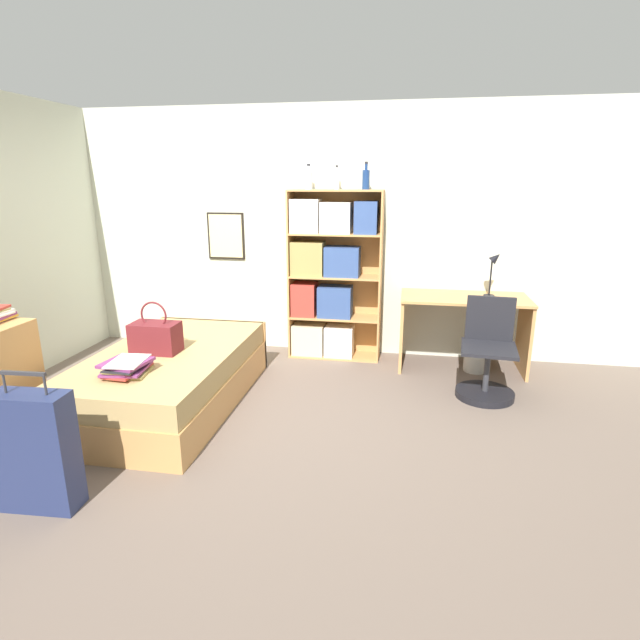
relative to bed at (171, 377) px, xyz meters
The scene contains 14 objects.
ground_plane 0.70m from the bed, ahead, with size 14.00×14.00×0.00m, color #66564C.
wall_back 2.07m from the bed, 68.39° to the left, with size 10.00×0.09×2.60m.
bed is the anchor object (origin of this frame).
handbag 0.39m from the bed, 140.15° to the right, with size 0.38×0.22×0.43m.
book_stack_on_bed 0.63m from the bed, 94.43° to the right, with size 0.34×0.38×0.11m.
suitcase 1.46m from the bed, 94.06° to the right, with size 0.45×0.21×0.84m.
bookcase 1.92m from the bed, 51.98° to the left, with size 0.96×0.33×1.76m.
bottle_green 2.34m from the bed, 57.47° to the left, with size 0.08×0.08×0.25m.
bottle_brown 2.48m from the bed, 50.88° to the left, with size 0.06×0.06×0.23m.
bottle_clear 2.63m from the bed, 44.17° to the left, with size 0.07×0.07×0.26m.
desk 2.83m from the bed, 27.32° to the left, with size 1.23×0.62×0.74m.
desk_lamp 3.17m from the bed, 25.83° to the left, with size 0.15×0.11×0.45m.
desk_chair 2.73m from the bed, 13.43° to the left, with size 0.50×0.50×0.86m.
waste_bin 2.92m from the bed, 24.92° to the left, with size 0.23×0.23×0.26m.
Camera 1 is at (1.27, -3.64, 1.84)m, focal length 28.00 mm.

